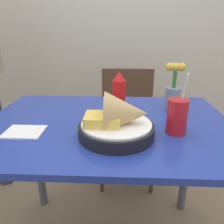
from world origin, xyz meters
TOP-DOWN VIEW (x-y plane):
  - wall_window at (0.00, 1.29)m, footprint 7.00×0.06m
  - dining_table at (0.00, 0.00)m, footprint 1.06×0.75m
  - chair_far_window at (0.10, 0.73)m, footprint 0.40×0.40m
  - food_basket at (0.05, -0.13)m, footprint 0.28×0.28m
  - ketchup_bottle at (0.04, 0.10)m, footprint 0.06×0.06m
  - drink_cup at (0.27, -0.09)m, footprint 0.08×0.08m
  - flower_vase at (0.31, 0.20)m, footprint 0.10×0.08m
  - napkin at (-0.31, -0.12)m, footprint 0.15×0.12m

SIDE VIEW (x-z plane):
  - chair_far_window at x=0.10m, z-range 0.08..0.93m
  - dining_table at x=0.00m, z-range 0.26..1.02m
  - napkin at x=-0.31m, z-range 0.76..0.77m
  - food_basket at x=0.05m, z-range 0.73..0.90m
  - drink_cup at x=0.27m, z-range 0.71..0.94m
  - flower_vase at x=0.31m, z-range 0.74..0.97m
  - ketchup_bottle at x=0.04m, z-range 0.76..0.96m
  - wall_window at x=0.00m, z-range 0.00..2.60m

